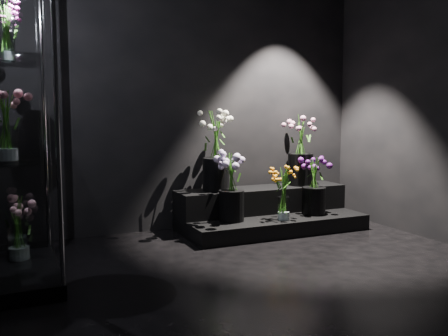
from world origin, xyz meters
TOP-DOWN VIEW (x-y plane):
  - floor at (0.00, 0.00)m, footprint 4.00×4.00m
  - wall_back at (0.00, 2.00)m, footprint 4.00×0.00m
  - display_riser at (0.80, 1.63)m, footprint 1.85×0.82m
  - display_case at (-1.67, 0.86)m, footprint 0.62×1.03m
  - bouquet_orange_bells at (0.79, 1.28)m, footprint 0.27×0.27m
  - bouquet_lilac at (0.30, 1.45)m, footprint 0.46×0.46m
  - bouquet_purple at (1.22, 1.40)m, footprint 0.31×0.31m
  - bouquet_cream_roses at (0.27, 1.75)m, footprint 0.50×0.50m
  - bouquet_pink_roses at (1.27, 1.73)m, footprint 0.44×0.44m
  - bouquet_case_pink at (-1.67, 0.70)m, footprint 0.40×0.40m
  - bouquet_case_magenta at (-1.64, 0.98)m, footprint 0.26×0.26m
  - bouquet_case_base_pink at (-1.62, 1.09)m, footprint 0.38×0.38m

SIDE VIEW (x-z plane):
  - floor at x=0.00m, z-range 0.00..0.00m
  - display_riser at x=0.80m, z-range -0.04..0.38m
  - bouquet_case_base_pink at x=-1.62m, z-range 0.11..0.61m
  - bouquet_orange_bells at x=0.79m, z-range 0.16..0.70m
  - bouquet_purple at x=1.22m, z-range 0.18..0.77m
  - bouquet_lilac at x=0.30m, z-range 0.20..0.86m
  - bouquet_pink_roses at x=1.27m, z-range 0.45..1.20m
  - bouquet_cream_roses at x=0.27m, z-range 0.46..1.25m
  - bouquet_case_pink at x=-1.67m, z-range 0.90..1.34m
  - display_case at x=-1.67m, z-range 0.00..2.27m
  - wall_back at x=0.00m, z-range -0.60..3.40m
  - bouquet_case_magenta at x=-1.64m, z-range 1.56..1.93m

